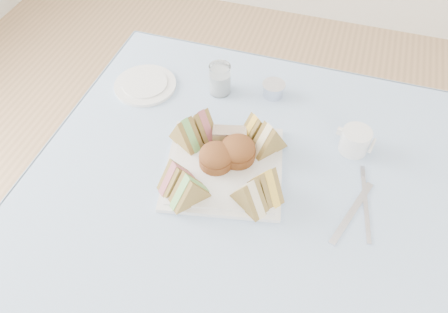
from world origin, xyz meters
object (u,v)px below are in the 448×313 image
(serving_plate, at_px, (224,168))
(water_glass, at_px, (220,79))
(creamer_jug, at_px, (355,141))
(table, at_px, (232,254))

(serving_plate, xyz_separation_m, water_glass, (-0.10, 0.28, 0.04))
(water_glass, distance_m, creamer_jug, 0.42)
(creamer_jug, bearing_deg, serving_plate, -139.90)
(table, distance_m, creamer_jug, 0.52)
(serving_plate, height_order, creamer_jug, creamer_jug)
(serving_plate, xyz_separation_m, creamer_jug, (0.30, 0.17, 0.03))
(water_glass, bearing_deg, table, -65.86)
(water_glass, height_order, creamer_jug, water_glass)
(serving_plate, height_order, water_glass, water_glass)
(serving_plate, distance_m, creamer_jug, 0.34)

